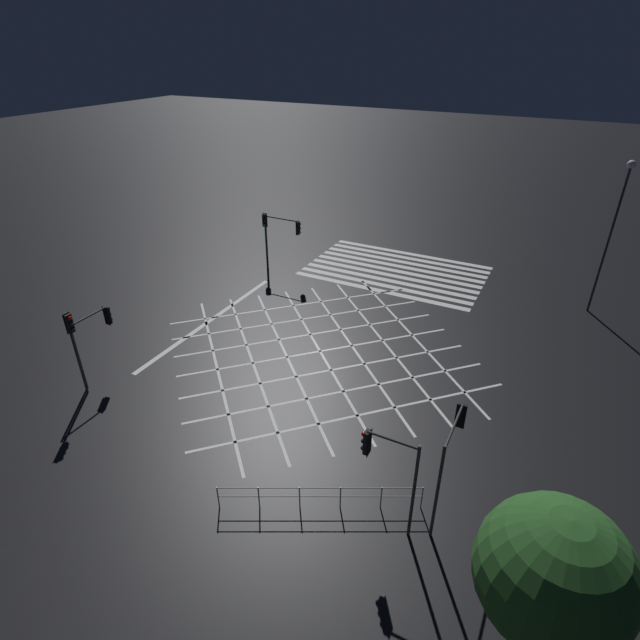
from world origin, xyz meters
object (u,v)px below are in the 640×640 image
at_px(traffic_light_se_main, 284,232).
at_px(traffic_light_nw_main, 387,462).
at_px(street_tree_near, 553,574).
at_px(street_lamp_west, 615,219).
at_px(traffic_light_ne_cross, 95,330).
at_px(traffic_light_ne_main, 73,338).
at_px(traffic_light_se_cross, 265,230).
at_px(traffic_light_nw_cross, 452,445).

xyz_separation_m(traffic_light_se_main, traffic_light_nw_main, (-13.98, 16.87, -0.08)).
xyz_separation_m(traffic_light_se_main, street_tree_near, (-18.99, 19.16, 0.65)).
height_order(traffic_light_se_main, street_tree_near, street_tree_near).
relative_size(traffic_light_se_main, street_lamp_west, 0.45).
height_order(traffic_light_ne_cross, traffic_light_ne_main, traffic_light_ne_main).
distance_m(traffic_light_nw_main, traffic_light_ne_main, 15.18).
bearing_deg(traffic_light_nw_main, traffic_light_se_main, -50.36).
xyz_separation_m(traffic_light_se_cross, traffic_light_nw_cross, (-17.11, 15.18, 0.04)).
bearing_deg(traffic_light_se_main, street_lamp_west, 10.55).
bearing_deg(traffic_light_ne_cross, traffic_light_se_main, -6.02).
distance_m(traffic_light_nw_cross, street_tree_near, 5.24).
relative_size(traffic_light_ne_cross, street_lamp_west, 0.40).
xyz_separation_m(traffic_light_ne_cross, street_tree_near, (-20.57, 4.22, 1.06)).
height_order(traffic_light_ne_main, street_tree_near, street_tree_near).
distance_m(street_lamp_west, street_tree_near, 22.96).
relative_size(traffic_light_se_main, traffic_light_nw_cross, 1.01).
xyz_separation_m(street_lamp_west, street_tree_near, (0.74, 22.84, -2.20)).
height_order(traffic_light_ne_cross, street_tree_near, street_tree_near).
distance_m(traffic_light_se_main, traffic_light_ne_main, 16.44).
height_order(traffic_light_se_cross, traffic_light_nw_cross, traffic_light_se_cross).
relative_size(traffic_light_se_cross, traffic_light_nw_cross, 1.02).
height_order(traffic_light_se_cross, traffic_light_ne_main, traffic_light_ne_main).
bearing_deg(traffic_light_ne_cross, street_tree_near, -101.60).
bearing_deg(traffic_light_se_main, traffic_light_ne_main, -94.17).
height_order(traffic_light_se_main, traffic_light_nw_main, traffic_light_se_main).
bearing_deg(street_tree_near, traffic_light_se_main, -45.26).
xyz_separation_m(traffic_light_nw_main, traffic_light_ne_cross, (15.55, -1.93, -0.32)).
xyz_separation_m(traffic_light_se_cross, street_lamp_west, (-21.22, -3.70, 2.92)).
bearing_deg(traffic_light_ne_main, street_lamp_west, 43.80).
xyz_separation_m(traffic_light_se_main, traffic_light_se_cross, (1.48, 0.03, -0.07)).
bearing_deg(traffic_light_se_main, traffic_light_nw_cross, -44.22).
height_order(traffic_light_nw_main, traffic_light_nw_cross, traffic_light_nw_cross).
relative_size(traffic_light_nw_cross, street_tree_near, 0.73).
distance_m(traffic_light_ne_cross, traffic_light_ne_main, 1.57).
relative_size(street_lamp_west, street_tree_near, 1.63).
bearing_deg(traffic_light_ne_cross, traffic_light_nw_cross, -90.89).
distance_m(traffic_light_ne_main, street_lamp_west, 29.13).
bearing_deg(traffic_light_se_main, traffic_light_ne_cross, -96.02).
height_order(traffic_light_se_main, traffic_light_ne_main, traffic_light_ne_main).
height_order(traffic_light_se_main, traffic_light_ne_cross, traffic_light_se_main).
height_order(traffic_light_ne_cross, street_lamp_west, street_lamp_west).
height_order(traffic_light_nw_main, traffic_light_ne_main, traffic_light_ne_main).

